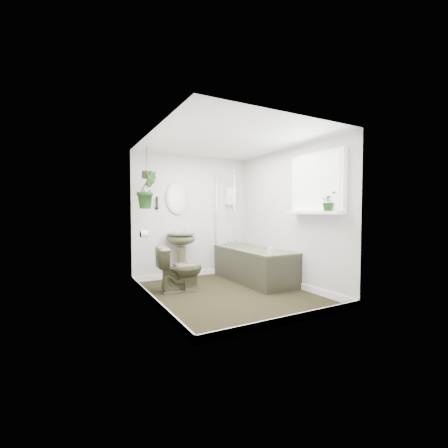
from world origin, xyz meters
TOP-DOWN VIEW (x-y plane):
  - floor at (0.00, 0.00)m, footprint 2.30×2.80m
  - ceiling at (0.00, 0.00)m, footprint 2.30×2.80m
  - wall_back at (0.00, 1.41)m, footprint 2.30×0.02m
  - wall_front at (0.00, -1.41)m, footprint 2.30×0.02m
  - wall_left at (-1.16, 0.00)m, footprint 0.02×2.80m
  - wall_right at (1.16, 0.00)m, footprint 0.02×2.80m
  - skirting at (0.00, 0.00)m, footprint 2.30×2.80m
  - bathtub at (0.80, 0.50)m, footprint 0.72×1.72m
  - bath_screen at (0.47, 0.99)m, footprint 0.04×0.72m
  - shower_box at (0.80, 1.34)m, footprint 0.20×0.10m
  - oval_mirror at (-0.30, 1.37)m, footprint 0.46×0.03m
  - wall_sconce at (-0.70, 1.36)m, footprint 0.04×0.04m
  - toilet_roll_holder at (-1.10, 0.70)m, footprint 0.11×0.11m
  - window_recess at (1.09, -0.70)m, footprint 0.08×1.00m
  - window_sill at (1.02, -0.70)m, footprint 0.18×1.00m
  - window_blinds at (1.04, -0.70)m, footprint 0.01×0.86m
  - toilet at (-0.60, 0.48)m, footprint 0.72×0.45m
  - pedestal_sink at (-0.30, 1.22)m, footprint 0.59×0.54m
  - sill_plant at (1.01, -0.99)m, footprint 0.27×0.24m
  - hanging_plant at (-0.97, 1.00)m, footprint 0.38×0.32m
  - soap_bottle at (0.57, -0.29)m, footprint 0.10×0.10m
  - hanging_pot at (-0.97, 1.00)m, footprint 0.16×0.16m

SIDE VIEW (x-z plane):
  - floor at x=0.00m, z-range -0.02..0.00m
  - skirting at x=0.00m, z-range 0.00..0.10m
  - bathtub at x=0.80m, z-range 0.00..0.58m
  - toilet at x=-0.60m, z-range 0.00..0.71m
  - pedestal_sink at x=-0.30m, z-range 0.00..0.85m
  - soap_bottle at x=0.57m, z-range 0.58..0.75m
  - toilet_roll_holder at x=-1.10m, z-range 0.84..0.96m
  - wall_back at x=0.00m, z-range 0.00..2.30m
  - wall_front at x=0.00m, z-range 0.00..2.30m
  - wall_left at x=-1.16m, z-range 0.00..2.30m
  - wall_right at x=1.16m, z-range 0.00..2.30m
  - window_sill at x=1.02m, z-range 1.21..1.25m
  - bath_screen at x=0.47m, z-range 0.58..1.98m
  - sill_plant at x=1.01m, z-range 1.25..1.51m
  - wall_sconce at x=-0.70m, z-range 1.29..1.51m
  - oval_mirror at x=-0.30m, z-range 1.19..1.81m
  - shower_box at x=0.80m, z-range 1.38..1.73m
  - hanging_plant at x=-0.97m, z-range 1.29..1.90m
  - window_recess at x=1.09m, z-range 1.20..2.10m
  - window_blinds at x=1.04m, z-range 1.27..2.03m
  - hanging_pot at x=-0.97m, z-range 1.78..1.90m
  - ceiling at x=0.00m, z-range 2.30..2.32m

